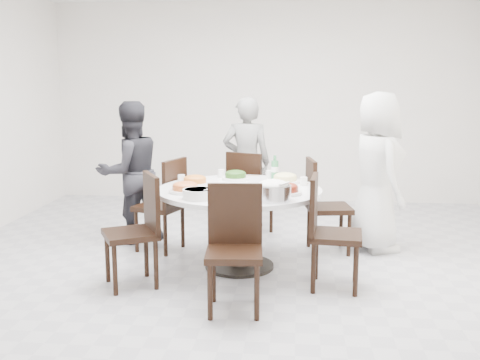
# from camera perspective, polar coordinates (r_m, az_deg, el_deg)

# --- Properties ---
(floor) EXTENTS (6.00, 6.00, 0.01)m
(floor) POSITION_cam_1_polar(r_m,az_deg,el_deg) (5.31, 0.31, -8.83)
(floor) COLOR #B7B6BB
(floor) RESTS_ON ground
(wall_back) EXTENTS (6.00, 0.01, 2.80)m
(wall_back) POSITION_cam_1_polar(r_m,az_deg,el_deg) (8.02, 2.50, 7.85)
(wall_back) COLOR white
(wall_back) RESTS_ON ground
(wall_front) EXTENTS (6.00, 0.01, 2.80)m
(wall_front) POSITION_cam_1_polar(r_m,az_deg,el_deg) (2.08, -7.99, 0.79)
(wall_front) COLOR white
(wall_front) RESTS_ON ground
(dining_table) EXTENTS (1.50, 1.50, 0.75)m
(dining_table) POSITION_cam_1_polar(r_m,az_deg,el_deg) (5.20, -0.06, -4.93)
(dining_table) COLOR white
(dining_table) RESTS_ON floor
(chair_ne) EXTENTS (0.48, 0.48, 0.95)m
(chair_ne) POSITION_cam_1_polar(r_m,az_deg,el_deg) (5.72, 9.04, -2.61)
(chair_ne) COLOR black
(chair_ne) RESTS_ON floor
(chair_n) EXTENTS (0.54, 0.54, 0.95)m
(chair_n) POSITION_cam_1_polar(r_m,az_deg,el_deg) (6.28, 1.16, -1.32)
(chair_n) COLOR black
(chair_n) RESTS_ON floor
(chair_nw) EXTENTS (0.53, 0.53, 0.95)m
(chair_nw) POSITION_cam_1_polar(r_m,az_deg,el_deg) (5.77, -8.20, -2.48)
(chair_nw) COLOR black
(chair_nw) RESTS_ON floor
(chair_sw) EXTENTS (0.57, 0.57, 0.95)m
(chair_sw) POSITION_cam_1_polar(r_m,az_deg,el_deg) (4.81, -11.09, -5.15)
(chair_sw) COLOR black
(chair_sw) RESTS_ON floor
(chair_s) EXTENTS (0.45, 0.45, 0.95)m
(chair_s) POSITION_cam_1_polar(r_m,az_deg,el_deg) (4.21, -0.60, -7.18)
(chair_s) COLOR black
(chair_s) RESTS_ON floor
(chair_se) EXTENTS (0.46, 0.46, 0.95)m
(chair_se) POSITION_cam_1_polar(r_m,az_deg,el_deg) (4.75, 9.73, -5.32)
(chair_se) COLOR black
(chair_se) RESTS_ON floor
(diner_right) EXTENTS (0.74, 0.91, 1.61)m
(diner_right) POSITION_cam_1_polar(r_m,az_deg,el_deg) (5.83, 13.70, 0.79)
(diner_right) COLOR silver
(diner_right) RESTS_ON floor
(diner_middle) EXTENTS (0.58, 0.40, 1.53)m
(diner_middle) POSITION_cam_1_polar(r_m,az_deg,el_deg) (6.58, 0.67, 1.79)
(diner_middle) COLOR black
(diner_middle) RESTS_ON floor
(diner_left) EXTENTS (0.93, 0.91, 1.51)m
(diner_left) POSITION_cam_1_polar(r_m,az_deg,el_deg) (6.09, -11.09, 0.77)
(diner_left) COLOR black
(diner_left) RESTS_ON floor
(dish_greens) EXTENTS (0.27, 0.27, 0.07)m
(dish_greens) POSITION_cam_1_polar(r_m,az_deg,el_deg) (5.55, -0.46, 0.38)
(dish_greens) COLOR white
(dish_greens) RESTS_ON dining_table
(dish_pale) EXTENTS (0.29, 0.29, 0.08)m
(dish_pale) POSITION_cam_1_polar(r_m,az_deg,el_deg) (5.41, 4.61, 0.12)
(dish_pale) COLOR white
(dish_pale) RESTS_ON dining_table
(dish_orange) EXTENTS (0.27, 0.27, 0.07)m
(dish_orange) POSITION_cam_1_polar(r_m,az_deg,el_deg) (5.29, -4.59, -0.12)
(dish_orange) COLOR white
(dish_orange) RESTS_ON dining_table
(dish_redbrown) EXTENTS (0.31, 0.31, 0.08)m
(dish_redbrown) POSITION_cam_1_polar(r_m,az_deg,el_deg) (4.88, 4.53, -0.98)
(dish_redbrown) COLOR white
(dish_redbrown) RESTS_ON dining_table
(dish_tofu) EXTENTS (0.29, 0.29, 0.07)m
(dish_tofu) POSITION_cam_1_polar(r_m,az_deg,el_deg) (4.96, -5.60, -0.85)
(dish_tofu) COLOR white
(dish_tofu) RESTS_ON dining_table
(rice_bowl) EXTENTS (0.30, 0.30, 0.13)m
(rice_bowl) POSITION_cam_1_polar(r_m,az_deg,el_deg) (4.62, 3.37, -1.28)
(rice_bowl) COLOR silver
(rice_bowl) RESTS_ON dining_table
(soup_bowl) EXTENTS (0.26, 0.26, 0.08)m
(soup_bowl) POSITION_cam_1_polar(r_m,az_deg,el_deg) (4.70, -4.27, -1.41)
(soup_bowl) COLOR white
(soup_bowl) RESTS_ON dining_table
(beverage_bottle) EXTENTS (0.07, 0.07, 0.24)m
(beverage_bottle) POSITION_cam_1_polar(r_m,az_deg,el_deg) (5.55, 3.56, 1.26)
(beverage_bottle) COLOR #33804A
(beverage_bottle) RESTS_ON dining_table
(tea_cups) EXTENTS (0.07, 0.07, 0.08)m
(tea_cups) POSITION_cam_1_polar(r_m,az_deg,el_deg) (5.71, 0.41, 0.72)
(tea_cups) COLOR white
(tea_cups) RESTS_ON dining_table
(chopsticks) EXTENTS (0.24, 0.04, 0.01)m
(chopsticks) POSITION_cam_1_polar(r_m,az_deg,el_deg) (5.72, 0.22, 0.39)
(chopsticks) COLOR #A9815A
(chopsticks) RESTS_ON dining_table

